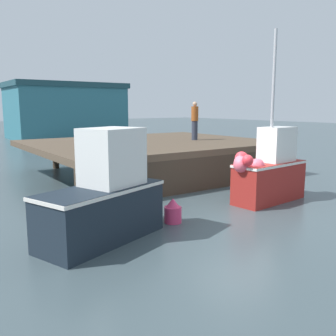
# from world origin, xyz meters

# --- Properties ---
(ground) EXTENTS (120.00, 160.00, 0.10)m
(ground) POSITION_xyz_m (0.00, 0.00, -0.05)
(ground) COLOR #3D4C51
(pier) EXTENTS (10.45, 8.53, 1.53)m
(pier) POSITION_xyz_m (1.14, 6.18, 1.29)
(pier) COLOR brown
(pier) RESTS_ON ground
(fishing_boat_near_left) EXTENTS (3.41, 2.28, 2.63)m
(fishing_boat_near_left) POSITION_xyz_m (-4.42, -0.17, 1.01)
(fishing_boat_near_left) COLOR #19232D
(fishing_boat_near_left) RESTS_ON ground
(fishing_boat_near_right) EXTENTS (3.07, 1.27, 5.52)m
(fishing_boat_near_right) POSITION_xyz_m (1.58, 0.01, 1.01)
(fishing_boat_near_right) COLOR maroon
(fishing_boat_near_right) RESTS_ON ground
(rowboat) EXTENTS (1.60, 0.92, 0.33)m
(rowboat) POSITION_xyz_m (3.55, 1.29, 0.14)
(rowboat) COLOR silver
(rowboat) RESTS_ON ground
(dockworker) EXTENTS (0.34, 0.34, 1.83)m
(dockworker) POSITION_xyz_m (3.33, 6.07, 2.45)
(dockworker) COLOR #2D3342
(dockworker) RESTS_ON pier
(warehouse) EXTENTS (10.95, 7.13, 5.44)m
(warehouse) POSITION_xyz_m (5.18, 29.00, 2.74)
(warehouse) COLOR #2D6B7A
(warehouse) RESTS_ON ground
(mooring_buoy_foreground) EXTENTS (0.47, 0.47, 0.68)m
(mooring_buoy_foreground) POSITION_xyz_m (-2.35, -0.05, 0.31)
(mooring_buoy_foreground) COLOR #DB3866
(mooring_buoy_foreground) RESTS_ON ground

